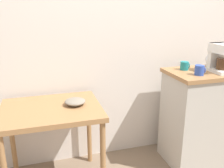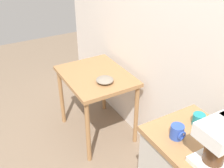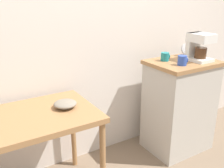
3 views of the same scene
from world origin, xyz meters
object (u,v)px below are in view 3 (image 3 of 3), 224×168
Objects in this scene: mug_dark_teal at (165,57)px; table_clock at (185,50)px; bowl_stoneware at (65,104)px; coffee_maker at (199,46)px; mug_blue at (182,60)px.

table_clock reaches higher than mug_dark_teal.
bowl_stoneware is 2.01× the size of mug_dark_teal.
coffee_maker is at bearing -104.34° from table_clock.
mug_blue is at bearing -5.17° from bowl_stoneware.
coffee_maker is 3.08× the size of mug_dark_teal.
mug_dark_teal is (-0.28, 0.15, -0.10)m from coffee_maker.
bowl_stoneware is 1.42m from table_clock.
bowl_stoneware is 1.09m from mug_dark_teal.
bowl_stoneware is at bearing 177.97° from coffee_maker.
mug_blue is 1.04× the size of mug_dark_teal.
coffee_maker is (1.34, -0.05, 0.31)m from bowl_stoneware.
bowl_stoneware is 0.65× the size of coffee_maker.
table_clock is (0.30, 0.25, 0.01)m from mug_blue.
mug_blue is 0.40m from table_clock.
bowl_stoneware is 1.94× the size of mug_blue.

